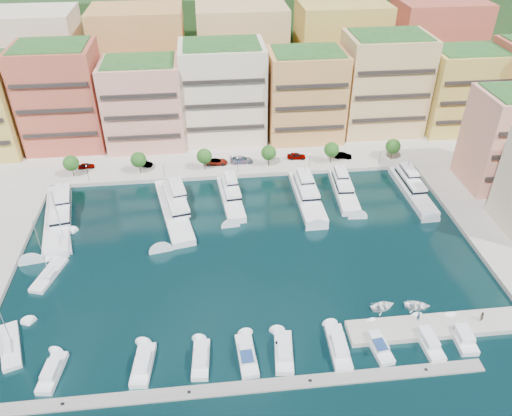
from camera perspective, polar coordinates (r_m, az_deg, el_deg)
The scene contains 56 objects.
ground at distance 99.19m, azimuth -0.67°, elevation -5.52°, with size 400.00×400.00×0.00m, color black.
north_quay at distance 151.82m, azimuth -3.03°, elevation 9.64°, with size 220.00×64.00×2.00m, color #9E998E.
hillside at distance 196.36m, azimuth -3.98°, elevation 15.51°, with size 240.00×40.00×58.00m, color #1E3C18.
south_pontoon at distance 78.56m, azimuth -0.67°, elevation -19.83°, with size 72.00×2.20×0.35m, color gray.
finger_pier at distance 91.24m, azimuth 20.43°, elevation -12.73°, with size 32.00×5.00×2.00m, color #9E998E.
apartment_1 at distance 141.71m, azimuth -21.37°, elevation 11.75°, with size 20.00×16.50×26.80m.
apartment_2 at distance 136.64m, azimuth -12.71°, elevation 11.56°, with size 20.00×15.50×22.80m.
apartment_3 at distance 137.11m, azimuth -3.78°, elevation 13.08°, with size 22.00×16.50×25.80m.
apartment_4 at distance 138.21m, azimuth 5.66°, elevation 12.72°, with size 20.00×15.50×23.80m.
apartment_5 at distance 145.38m, azimuth 14.31°, elevation 13.59°, with size 22.00×16.50×26.80m.
apartment_6 at distance 153.22m, azimuth 22.39°, elevation 12.34°, with size 20.00×15.50×22.80m.
apartment_east_a at distance 128.70m, azimuth 27.16°, elevation 7.01°, with size 18.00×14.50×22.80m.
backblock_0 at distance 164.16m, azimuth -23.74°, elevation 14.81°, with size 26.00×18.00×30.00m, color beige.
backblock_1 at distance 158.04m, azimuth -12.96°, elevation 16.10°, with size 26.00×18.00×30.00m, color #E29154.
backblock_2 at distance 157.49m, azimuth -1.61°, elevation 16.86°, with size 26.00×18.00×30.00m, color tan.
backblock_3 at distance 162.57m, azimuth 9.47°, elevation 17.00°, with size 26.00×18.00×30.00m, color gold.
backblock_4 at distance 172.79m, azimuth 19.55°, elevation 16.61°, with size 26.00×18.00×30.00m, color #B44A3C.
tree_0 at distance 128.33m, azimuth -20.39°, elevation 4.82°, with size 3.80×3.80×5.65m.
tree_1 at distance 125.19m, azimuth -13.29°, elevation 5.40°, with size 3.80×3.80×5.65m.
tree_2 at distance 124.05m, azimuth -5.93°, elevation 5.91°, with size 3.80×3.80×5.65m.
tree_3 at distance 124.96m, azimuth 1.46°, elevation 6.32°, with size 3.80×3.80×5.65m.
tree_4 at distance 127.89m, azimuth 8.63°, elevation 6.62°, with size 3.80×3.80×5.65m.
tree_5 at distance 132.70m, azimuth 15.39°, elevation 6.81°, with size 3.80×3.80×5.65m.
lamppost_0 at distance 125.83m, azimuth -18.74°, elevation 4.09°, with size 0.30×0.30×4.20m.
lamppost_1 at distance 122.96m, azimuth -10.55°, elevation 4.71°, with size 0.30×0.30×4.20m.
lamppost_2 at distance 122.68m, azimuth -2.13°, elevation 5.24°, with size 0.30×0.30×4.20m.
lamppost_3 at distance 125.03m, azimuth 6.16°, elevation 5.65°, with size 0.30×0.30×4.20m.
lamppost_4 at distance 129.85m, azimuth 14.00°, elevation 5.94°, with size 0.30×0.30×4.20m.
yacht_0 at distance 116.68m, azimuth -21.65°, elevation -0.68°, with size 9.39×26.40×7.30m.
yacht_2 at distance 112.46m, azimuth -9.37°, elevation 0.18°, with size 9.64×25.64×7.30m.
yacht_3 at distance 114.95m, azimuth -2.93°, elevation 1.49°, with size 5.71×18.39×7.30m.
yacht_4 at distance 115.91m, azimuth 5.82°, elevation 1.57°, with size 5.36×21.08×7.30m.
yacht_5 at distance 119.06m, azimuth 9.96°, elevation 2.24°, with size 5.32×18.25×7.30m.
yacht_6 at distance 123.23m, azimuth 17.33°, elevation 2.28°, with size 4.70×20.97×7.30m.
cruiser_0 at distance 85.19m, azimuth -22.28°, elevation -17.05°, with size 3.51×7.68×2.55m.
cruiser_2 at distance 82.15m, azimuth -12.78°, elevation -17.09°, with size 3.65×8.17×2.55m.
cruiser_3 at distance 81.34m, azimuth -6.31°, elevation -16.85°, with size 3.08×7.59×2.55m.
cruiser_4 at distance 81.36m, azimuth -1.06°, elevation -16.52°, with size 3.18×8.30×2.66m.
cruiser_5 at distance 81.90m, azimuth 3.20°, elevation -16.15°, with size 3.69×8.44×2.55m.
cruiser_6 at distance 83.42m, azimuth 9.40°, elevation -15.47°, with size 3.09×9.13×2.55m.
cruiser_7 at distance 85.06m, azimuth 13.70°, elevation -14.88°, with size 3.43×8.40×2.66m.
cruiser_8 at distance 87.88m, azimuth 18.95°, elevation -14.05°, with size 3.01×9.00×2.55m.
cruiser_9 at distance 90.32m, azimuth 22.48°, elevation -13.42°, with size 3.24×7.54×2.55m.
sailboat_0 at distance 91.72m, azimuth -26.26°, elevation -14.01°, with size 5.92×10.34×13.20m.
sailboat_2 at distance 109.04m, azimuth -21.09°, elevation -3.80°, with size 4.54×8.11×13.20m.
sailboat_1 at distance 102.22m, azimuth -22.58°, elevation -7.11°, with size 5.48×10.01×13.20m.
tender_0 at distance 91.27m, azimuth 14.29°, elevation -10.83°, with size 3.15×4.40×0.91m, color white.
tender_2 at distance 93.02m, azimuth 17.94°, elevation -10.57°, with size 3.16×4.43×0.92m, color white.
car_0 at distance 132.50m, azimuth -18.83°, elevation 4.59°, with size 1.60×3.98×1.36m, color gray.
car_1 at distance 129.54m, azimuth -12.72°, elevation 5.00°, with size 1.55×4.44×1.46m, color gray.
car_2 at distance 127.55m, azimuth -4.51°, elevation 5.31°, with size 2.48×5.39×1.50m, color gray.
car_3 at distance 127.90m, azimuth -1.69°, elevation 5.54°, with size 2.33×5.74×1.67m, color gray.
car_4 at distance 130.11m, azimuth 4.64°, elevation 5.96°, with size 1.92×4.78×1.63m, color gray.
car_5 at distance 131.93m, azimuth 9.94°, elevation 5.92°, with size 1.54×4.40×1.45m, color gray.
person_0 at distance 89.21m, azimuth 18.09°, elevation -11.64°, with size 0.67×0.44×1.84m, color #2A3B54.
person_1 at distance 92.90m, azimuth 24.37°, elevation -11.20°, with size 0.88×0.69×1.81m, color #46392A.
Camera 1 is at (-7.12, -75.54, 63.88)m, focal length 35.00 mm.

